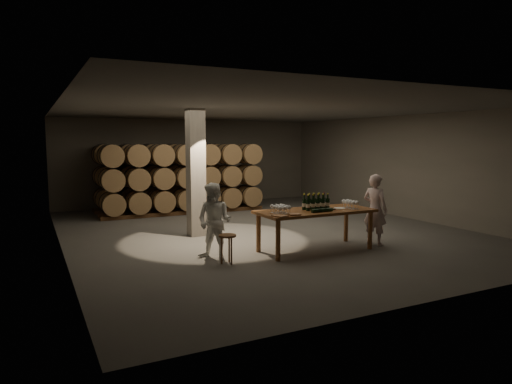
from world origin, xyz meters
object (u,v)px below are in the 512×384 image
notebook_near (294,214)px  person_man (375,209)px  tasting_table (315,215)px  person_woman (214,221)px  bottle_cluster (316,204)px  stool (227,240)px  plate (339,208)px

notebook_near → person_man: person_man is taller
tasting_table → person_woman: bearing=172.8°
person_man → tasting_table: bearing=67.4°
tasting_table → person_man: (1.56, -0.15, 0.03)m
tasting_table → person_woman: 2.28m
person_woman → notebook_near: bearing=25.6°
tasting_table → person_woman: (-2.26, 0.29, -0.02)m
bottle_cluster → person_woman: (-2.30, 0.24, -0.25)m
tasting_table → notebook_near: bearing=-153.2°
bottle_cluster → stool: (-2.21, -0.21, -0.55)m
person_woman → bottle_cluster: bearing=44.6°
person_woman → stool: bearing=-27.6°
tasting_table → bottle_cluster: size_ratio=4.26×
bottle_cluster → plate: bottle_cluster is taller
tasting_table → notebook_near: size_ratio=11.80×
stool → bottle_cluster: bearing=5.4°
plate → stool: (-2.75, -0.08, -0.43)m
tasting_table → person_man: size_ratio=1.58×
tasting_table → plate: 0.60m
bottle_cluster → stool: size_ratio=1.05×
person_man → stool: bearing=72.9°
notebook_near → person_man: 2.35m
bottle_cluster → notebook_near: 0.95m
notebook_near → person_woman: size_ratio=0.14×
notebook_near → person_woman: person_woman is taller
tasting_table → plate: (0.59, -0.07, 0.11)m
tasting_table → stool: 2.19m
plate → person_man: 0.97m
plate → person_man: (0.97, -0.07, -0.08)m
stool → plate: bearing=1.7°
notebook_near → stool: bearing=-177.3°
tasting_table → stool: bearing=-175.9°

